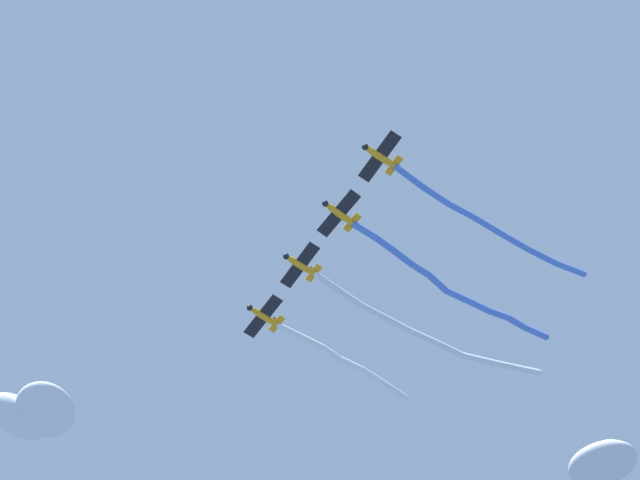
{
  "coord_description": "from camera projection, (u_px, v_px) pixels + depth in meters",
  "views": [
    {
      "loc": [
        31.97,
        -23.16,
        2.69
      ],
      "look_at": [
        -1.11,
        -5.85,
        84.68
      ],
      "focal_mm": 47.62,
      "sensor_mm": 36.0,
      "label": 1
    }
  ],
  "objects": [
    {
      "name": "smoke_trail_left_wing",
      "position": [
        426.0,
        333.0,
        94.65
      ],
      "size": [
        2.86,
        28.99,
        1.55
      ],
      "color": "white"
    },
    {
      "name": "airplane_right_wing",
      "position": [
        339.0,
        213.0,
        88.66
      ],
      "size": [
        5.99,
        4.52,
        1.48
      ],
      "rotation": [
        0.0,
        0.0,
        4.89
      ],
      "color": "orange"
    },
    {
      "name": "cloud_east",
      "position": [
        606.0,
        462.0,
        116.01
      ],
      "size": [
        11.87,
        11.5,
        4.26
      ],
      "color": "silver"
    },
    {
      "name": "airplane_left_wing",
      "position": [
        300.0,
        265.0,
        91.49
      ],
      "size": [
        5.96,
        4.48,
        1.48
      ],
      "rotation": [
        0.0,
        0.0,
        4.83
      ],
      "color": "orange"
    },
    {
      "name": "airplane_lead",
      "position": [
        263.0,
        316.0,
        93.77
      ],
      "size": [
        5.97,
        4.5,
        1.48
      ],
      "rotation": [
        0.0,
        0.0,
        4.85
      ],
      "color": "orange"
    },
    {
      "name": "smoke_trail_slot",
      "position": [
        490.0,
        226.0,
        89.15
      ],
      "size": [
        2.27,
        24.43,
        1.55
      ],
      "color": "#4C75DB"
    },
    {
      "name": "cloud_west",
      "position": [
        32.0,
        413.0,
        105.51
      ],
      "size": [
        11.67,
        12.7,
        4.2
      ],
      "color": "white"
    },
    {
      "name": "smoke_trail_right_wing",
      "position": [
        450.0,
        286.0,
        91.81
      ],
      "size": [
        3.12,
        25.96,
        1.6
      ],
      "color": "#4C75DB"
    },
    {
      "name": "smoke_trail_lead",
      "position": [
        345.0,
        361.0,
        96.69
      ],
      "size": [
        3.06,
        18.4,
        1.63
      ],
      "color": "white"
    },
    {
      "name": "airplane_slot",
      "position": [
        380.0,
        156.0,
        86.39
      ],
      "size": [
        5.95,
        4.47,
        1.48
      ],
      "rotation": [
        0.0,
        0.0,
        4.82
      ],
      "color": "orange"
    }
  ]
}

